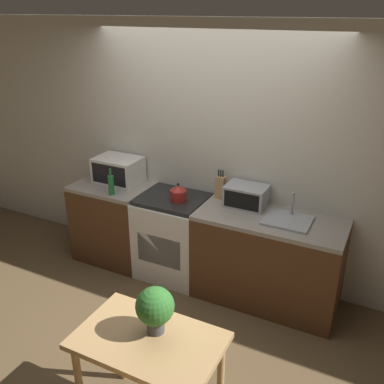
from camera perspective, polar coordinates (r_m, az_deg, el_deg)
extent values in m
plane|color=brown|center=(4.20, -3.81, -16.30)|extent=(16.00, 16.00, 0.00)
cube|color=beige|center=(4.37, 2.64, 5.06)|extent=(10.00, 0.06, 2.60)
cube|color=#4C2D19|center=(4.94, -10.21, -4.05)|extent=(0.83, 0.62, 0.86)
cube|color=gray|center=(4.75, -10.59, 0.77)|extent=(0.83, 0.62, 0.04)
cube|color=#4C2D19|center=(4.23, 9.98, -9.11)|extent=(1.37, 0.62, 0.86)
cube|color=gray|center=(4.00, 10.43, -3.67)|extent=(1.37, 0.62, 0.04)
cube|color=silver|center=(4.56, -2.49, -6.09)|extent=(0.69, 0.62, 0.86)
cube|color=black|center=(4.36, -2.59, -0.94)|extent=(0.66, 0.57, 0.04)
cube|color=black|center=(4.34, -4.44, -7.82)|extent=(0.49, 0.02, 0.32)
cylinder|color=maroon|center=(4.25, -1.84, -0.45)|extent=(0.16, 0.16, 0.11)
cone|color=maroon|center=(4.22, -1.85, 0.59)|extent=(0.15, 0.15, 0.05)
sphere|color=black|center=(4.20, -1.86, 1.03)|extent=(0.03, 0.03, 0.03)
cube|color=silver|center=(4.76, -9.79, 2.95)|extent=(0.49, 0.36, 0.27)
cube|color=black|center=(4.63, -11.04, 2.26)|extent=(0.43, 0.01, 0.22)
cylinder|color=#1E662D|center=(4.45, -10.72, 0.89)|extent=(0.06, 0.06, 0.20)
cylinder|color=#1E662D|center=(4.40, -10.86, 2.59)|extent=(0.02, 0.02, 0.08)
cube|color=tan|center=(4.29, 3.80, 0.61)|extent=(0.09, 0.07, 0.23)
cylinder|color=black|center=(4.24, 3.57, 2.55)|extent=(0.01, 0.01, 0.07)
cylinder|color=black|center=(4.24, 3.85, 2.50)|extent=(0.01, 0.01, 0.07)
cylinder|color=black|center=(4.23, 4.14, 2.45)|extent=(0.01, 0.01, 0.07)
cube|color=#999BA0|center=(4.16, 7.25, -0.49)|extent=(0.40, 0.28, 0.21)
cube|color=black|center=(4.05, 6.61, -1.18)|extent=(0.35, 0.01, 0.17)
cube|color=#999BA0|center=(3.96, 12.64, -3.72)|extent=(0.41, 0.35, 0.02)
cylinder|color=#999BA0|center=(4.02, 13.24, -1.47)|extent=(0.03, 0.03, 0.22)
cube|color=tan|center=(2.89, -5.83, -19.12)|extent=(0.94, 0.59, 0.04)
cylinder|color=tan|center=(3.46, -9.43, -19.12)|extent=(0.05, 0.05, 0.71)
cylinder|color=tan|center=(3.17, 3.83, -23.84)|extent=(0.05, 0.05, 0.71)
cylinder|color=#424247|center=(2.89, -4.86, -17.28)|extent=(0.11, 0.11, 0.09)
sphere|color=#2D6B28|center=(2.79, -4.97, -14.91)|extent=(0.25, 0.25, 0.25)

